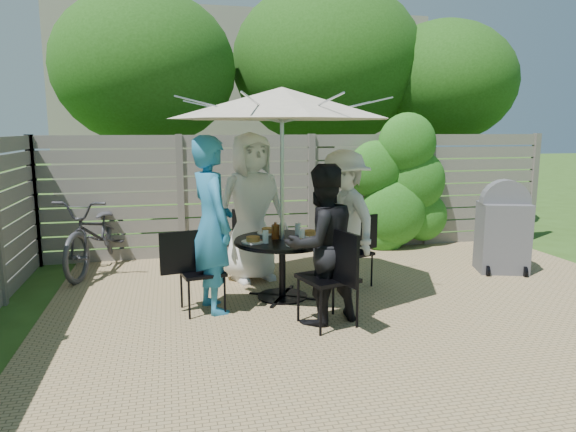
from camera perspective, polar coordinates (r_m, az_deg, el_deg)
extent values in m
plane|color=#304D18|center=(5.49, 11.06, -11.07)|extent=(60.00, 60.00, 0.00)
cube|color=#998259|center=(5.92, 9.08, -9.36)|extent=(7.00, 6.00, 0.02)
cube|color=gray|center=(8.03, 2.59, 2.50)|extent=(8.00, 0.10, 1.85)
ellipsoid|color=#276316|center=(8.38, 12.14, 2.42)|extent=(1.20, 0.70, 1.80)
cube|color=gray|center=(16.82, -5.76, 11.60)|extent=(10.00, 6.00, 5.00)
ellipsoid|color=#1D4610|center=(9.74, -15.59, 15.49)|extent=(3.20, 3.20, 2.72)
ellipsoid|color=#1D4610|center=(10.72, 4.33, 16.37)|extent=(3.80, 3.80, 3.23)
ellipsoid|color=#1D4610|center=(10.91, 16.90, 14.03)|extent=(2.80, 2.80, 2.38)
cylinder|color=black|center=(5.79, -0.65, -2.71)|extent=(1.31, 1.31, 0.03)
cylinder|color=black|center=(5.87, -0.64, -5.98)|extent=(0.08, 0.08, 0.69)
cylinder|color=black|center=(5.97, -0.64, -8.98)|extent=(0.57, 0.57, 0.04)
cylinder|color=silver|center=(5.71, -0.66, 1.58)|extent=(0.04, 0.04, 2.25)
cone|color=beige|center=(5.66, -0.68, 12.43)|extent=(3.01, 3.01, 0.34)
cube|color=black|center=(6.68, -4.44, -3.37)|extent=(0.53, 0.53, 0.03)
cube|color=black|center=(6.81, -5.32, -1.19)|extent=(0.17, 0.40, 0.42)
imported|color=white|center=(6.47, -4.07, 0.92)|extent=(1.05, 0.82, 1.89)
cube|color=black|center=(5.48, -9.52, -6.19)|extent=(0.50, 0.50, 0.03)
cube|color=black|center=(5.38, -11.82, -3.98)|extent=(0.43, 0.11, 0.44)
imported|color=teal|center=(5.41, -8.46, -1.02)|extent=(0.61, 0.78, 1.87)
cube|color=black|center=(5.04, 4.42, -6.88)|extent=(0.60, 0.60, 0.04)
cube|color=black|center=(4.78, 6.05, -4.56)|extent=(0.16, 0.47, 0.49)
imported|color=black|center=(5.06, 3.73, -3.23)|extent=(0.91, 0.79, 1.60)
cube|color=black|center=(6.33, 7.01, -4.08)|extent=(0.55, 0.55, 0.03)
cube|color=black|center=(6.42, 8.46, -1.82)|extent=(0.40, 0.18, 0.43)
imported|color=silver|center=(6.18, 6.18, -0.49)|extent=(0.89, 1.22, 1.69)
cylinder|color=white|center=(6.10, -2.22, -1.87)|extent=(0.26, 0.26, 0.01)
cylinder|color=#A76631|center=(6.09, -2.23, -1.57)|extent=(0.15, 0.15, 0.05)
cylinder|color=white|center=(5.63, -3.90, -2.86)|extent=(0.26, 0.26, 0.01)
cylinder|color=#A76631|center=(5.62, -3.90, -2.54)|extent=(0.15, 0.15, 0.05)
cylinder|color=white|center=(5.47, 1.11, -3.20)|extent=(0.26, 0.26, 0.01)
cylinder|color=#A76631|center=(5.47, 1.11, -2.87)|extent=(0.15, 0.15, 0.05)
cylinder|color=white|center=(5.96, 2.42, -2.15)|extent=(0.26, 0.26, 0.01)
cylinder|color=#A76631|center=(5.95, 2.42, -1.85)|extent=(0.15, 0.15, 0.05)
cylinder|color=silver|center=(5.56, -2.52, -2.33)|extent=(0.07, 0.07, 0.14)
cylinder|color=silver|center=(5.60, 1.54, -2.26)|extent=(0.07, 0.07, 0.14)
cylinder|color=silver|center=(5.98, 1.08, -1.47)|extent=(0.07, 0.07, 0.14)
cylinder|color=#59280C|center=(5.78, -1.41, -1.76)|extent=(0.09, 0.09, 0.16)
cylinder|color=#C6B293|center=(6.01, -0.78, -1.52)|extent=(0.08, 0.08, 0.12)
imported|color=#333338|center=(7.48, -20.31, -1.81)|extent=(1.19, 2.08, 1.03)
cube|color=#545459|center=(7.47, 22.72, -2.28)|extent=(0.74, 0.64, 0.95)
cylinder|color=#545459|center=(7.40, 22.96, 1.32)|extent=(0.66, 0.38, 0.63)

